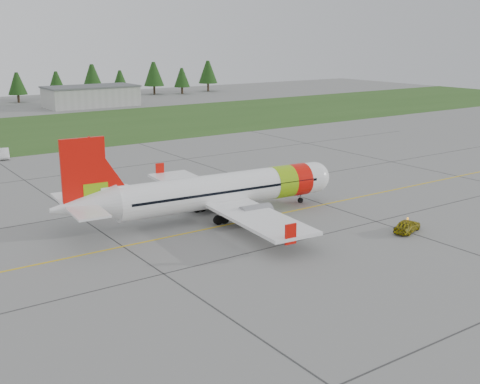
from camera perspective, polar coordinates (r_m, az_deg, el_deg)
ground at (r=57.92m, az=6.03°, el=-4.50°), size 320.00×320.00×0.00m
aircraft at (r=64.14m, az=-2.13°, el=0.09°), size 32.11×29.68×9.72m
follow_me_car at (r=61.44m, az=15.65°, el=-1.98°), size 1.69×1.85×3.81m
service_van at (r=102.21m, az=-21.59°, el=4.28°), size 1.91×1.84×4.68m
grass_strip at (r=129.76m, az=-18.38°, el=5.53°), size 320.00×50.00×0.03m
taxi_guideline at (r=63.86m, az=1.35°, el=-2.58°), size 120.00×0.25×0.02m
hangar_east at (r=171.29m, az=-13.92°, el=8.76°), size 24.00×12.00×5.20m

